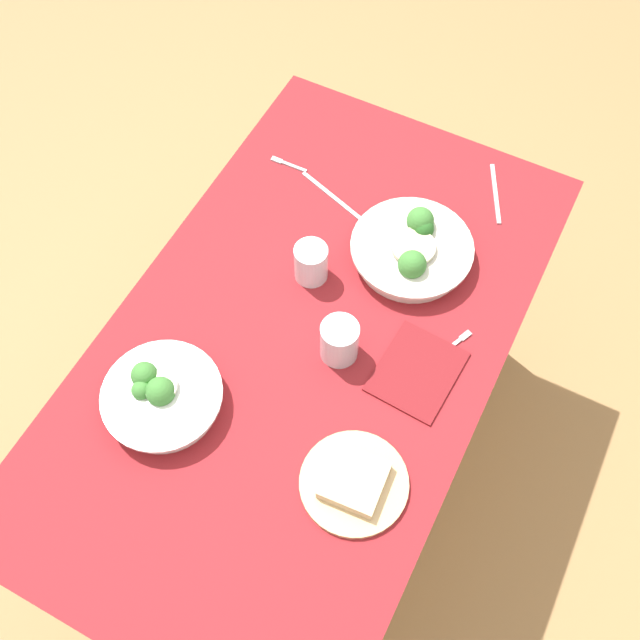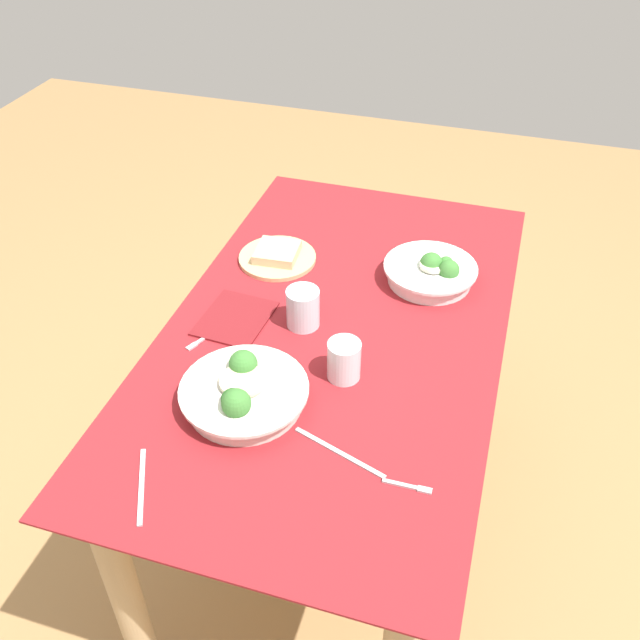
{
  "view_description": "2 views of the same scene",
  "coord_description": "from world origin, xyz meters",
  "px_view_note": "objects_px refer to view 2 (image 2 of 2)",
  "views": [
    {
      "loc": [
        0.68,
        0.39,
        2.2
      ],
      "look_at": [
        -0.05,
        0.01,
        0.76
      ],
      "focal_mm": 42.72,
      "sensor_mm": 36.0,
      "label": 1
    },
    {
      "loc": [
        -1.28,
        -0.35,
        1.85
      ],
      "look_at": [
        0.01,
        0.04,
        0.76
      ],
      "focal_mm": 39.48,
      "sensor_mm": 36.0,
      "label": 2
    }
  ],
  "objects_px": {
    "table_knife_left": "(142,486)",
    "broccoli_bowl_far": "(244,393)",
    "water_glass_center": "(303,308)",
    "bread_side_plate": "(277,256)",
    "table_knife_right": "(339,453)",
    "broccoli_bowl_near": "(431,272)",
    "fork_by_far_bowl": "(202,340)",
    "fork_by_near_bowl": "(410,487)",
    "napkin_folded_upper": "(235,318)",
    "water_glass_side": "(344,360)"
  },
  "relations": [
    {
      "from": "bread_side_plate",
      "to": "fork_by_near_bowl",
      "type": "relative_size",
      "value": 2.2
    },
    {
      "from": "broccoli_bowl_far",
      "to": "water_glass_center",
      "type": "relative_size",
      "value": 2.77
    },
    {
      "from": "broccoli_bowl_near",
      "to": "napkin_folded_upper",
      "type": "xyz_separation_m",
      "value": [
        -0.3,
        0.44,
        -0.03
      ]
    },
    {
      "from": "broccoli_bowl_far",
      "to": "fork_by_near_bowl",
      "type": "bearing_deg",
      "value": -106.6
    },
    {
      "from": "water_glass_center",
      "to": "bread_side_plate",
      "type": "bearing_deg",
      "value": 32.26
    },
    {
      "from": "bread_side_plate",
      "to": "table_knife_right",
      "type": "bearing_deg",
      "value": -150.21
    },
    {
      "from": "bread_side_plate",
      "to": "water_glass_center",
      "type": "height_order",
      "value": "water_glass_center"
    },
    {
      "from": "bread_side_plate",
      "to": "fork_by_near_bowl",
      "type": "xyz_separation_m",
      "value": [
        -0.66,
        -0.5,
        -0.01
      ]
    },
    {
      "from": "fork_by_near_bowl",
      "to": "water_glass_side",
      "type": "bearing_deg",
      "value": 127.02
    },
    {
      "from": "broccoli_bowl_near",
      "to": "water_glass_side",
      "type": "bearing_deg",
      "value": 163.5
    },
    {
      "from": "water_glass_side",
      "to": "fork_by_near_bowl",
      "type": "relative_size",
      "value": 0.98
    },
    {
      "from": "table_knife_right",
      "to": "water_glass_center",
      "type": "bearing_deg",
      "value": 136.79
    },
    {
      "from": "broccoli_bowl_far",
      "to": "broccoli_bowl_near",
      "type": "height_order",
      "value": "broccoli_bowl_far"
    },
    {
      "from": "water_glass_side",
      "to": "broccoli_bowl_near",
      "type": "bearing_deg",
      "value": -16.5
    },
    {
      "from": "bread_side_plate",
      "to": "fork_by_far_bowl",
      "type": "bearing_deg",
      "value": 171.31
    },
    {
      "from": "table_knife_right",
      "to": "napkin_folded_upper",
      "type": "bearing_deg",
      "value": 156.0
    },
    {
      "from": "broccoli_bowl_near",
      "to": "water_glass_side",
      "type": "relative_size",
      "value": 2.6
    },
    {
      "from": "table_knife_right",
      "to": "table_knife_left",
      "type": "bearing_deg",
      "value": -132.07
    },
    {
      "from": "fork_by_near_bowl",
      "to": "table_knife_right",
      "type": "xyz_separation_m",
      "value": [
        0.04,
        0.15,
        -0.0
      ]
    },
    {
      "from": "broccoli_bowl_far",
      "to": "fork_by_far_bowl",
      "type": "relative_size",
      "value": 2.84
    },
    {
      "from": "fork_by_near_bowl",
      "to": "napkin_folded_upper",
      "type": "bearing_deg",
      "value": 142.85
    },
    {
      "from": "water_glass_center",
      "to": "napkin_folded_upper",
      "type": "height_order",
      "value": "water_glass_center"
    },
    {
      "from": "broccoli_bowl_far",
      "to": "bread_side_plate",
      "type": "distance_m",
      "value": 0.56
    },
    {
      "from": "water_glass_center",
      "to": "water_glass_side",
      "type": "height_order",
      "value": "water_glass_center"
    },
    {
      "from": "table_knife_left",
      "to": "napkin_folded_upper",
      "type": "height_order",
      "value": "napkin_folded_upper"
    },
    {
      "from": "broccoli_bowl_near",
      "to": "table_knife_right",
      "type": "relative_size",
      "value": 1.14
    },
    {
      "from": "napkin_folded_upper",
      "to": "fork_by_far_bowl",
      "type": "bearing_deg",
      "value": 154.96
    },
    {
      "from": "broccoli_bowl_far",
      "to": "broccoli_bowl_near",
      "type": "xyz_separation_m",
      "value": [
        0.57,
        -0.31,
        -0.0
      ]
    },
    {
      "from": "broccoli_bowl_far",
      "to": "broccoli_bowl_near",
      "type": "distance_m",
      "value": 0.64
    },
    {
      "from": "table_knife_right",
      "to": "water_glass_side",
      "type": "bearing_deg",
      "value": 122.07
    },
    {
      "from": "fork_by_near_bowl",
      "to": "napkin_folded_upper",
      "type": "height_order",
      "value": "napkin_folded_upper"
    },
    {
      "from": "bread_side_plate",
      "to": "fork_by_far_bowl",
      "type": "xyz_separation_m",
      "value": [
        -0.38,
        0.06,
        -0.01
      ]
    },
    {
      "from": "broccoli_bowl_near",
      "to": "fork_by_far_bowl",
      "type": "relative_size",
      "value": 2.51
    },
    {
      "from": "water_glass_side",
      "to": "table_knife_left",
      "type": "height_order",
      "value": "water_glass_side"
    },
    {
      "from": "fork_by_near_bowl",
      "to": "napkin_folded_upper",
      "type": "xyz_separation_m",
      "value": [
        0.38,
        0.52,
        0.0
      ]
    },
    {
      "from": "broccoli_bowl_near",
      "to": "napkin_folded_upper",
      "type": "bearing_deg",
      "value": 124.75
    },
    {
      "from": "water_glass_center",
      "to": "table_knife_right",
      "type": "height_order",
      "value": "water_glass_center"
    },
    {
      "from": "bread_side_plate",
      "to": "broccoli_bowl_far",
      "type": "bearing_deg",
      "value": -167.72
    },
    {
      "from": "water_glass_center",
      "to": "fork_by_far_bowl",
      "type": "xyz_separation_m",
      "value": [
        -0.13,
        0.21,
        -0.05
      ]
    },
    {
      "from": "table_knife_left",
      "to": "broccoli_bowl_far",
      "type": "bearing_deg",
      "value": 132.07
    },
    {
      "from": "bread_side_plate",
      "to": "napkin_folded_upper",
      "type": "relative_size",
      "value": 1.11
    },
    {
      "from": "broccoli_bowl_far",
      "to": "bread_side_plate",
      "type": "bearing_deg",
      "value": 12.28
    },
    {
      "from": "water_glass_center",
      "to": "fork_by_near_bowl",
      "type": "xyz_separation_m",
      "value": [
        -0.41,
        -0.35,
        -0.05
      ]
    },
    {
      "from": "water_glass_center",
      "to": "fork_by_near_bowl",
      "type": "distance_m",
      "value": 0.54
    },
    {
      "from": "fork_by_near_bowl",
      "to": "broccoli_bowl_near",
      "type": "bearing_deg",
      "value": 95.8
    },
    {
      "from": "broccoli_bowl_far",
      "to": "fork_by_far_bowl",
      "type": "bearing_deg",
      "value": 46.79
    },
    {
      "from": "broccoli_bowl_far",
      "to": "table_knife_left",
      "type": "xyz_separation_m",
      "value": [
        -0.26,
        0.11,
        -0.03
      ]
    },
    {
      "from": "water_glass_side",
      "to": "napkin_folded_upper",
      "type": "xyz_separation_m",
      "value": [
        0.12,
        0.31,
        -0.04
      ]
    },
    {
      "from": "broccoli_bowl_far",
      "to": "fork_by_near_bowl",
      "type": "distance_m",
      "value": 0.4
    },
    {
      "from": "table_knife_left",
      "to": "fork_by_far_bowl",
      "type": "bearing_deg",
      "value": 163.18
    }
  ]
}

